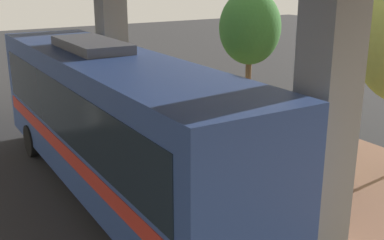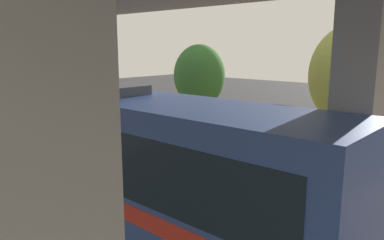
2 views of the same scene
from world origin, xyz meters
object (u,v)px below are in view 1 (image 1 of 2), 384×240
(planter_extra, at_px, (173,99))
(fire_hydrant, at_px, (198,134))
(planter_middle, at_px, (203,103))
(planter_front, at_px, (251,144))
(street_tree_near, at_px, (250,28))
(planter_back, at_px, (317,151))
(bus, at_px, (111,116))

(planter_extra, bearing_deg, fire_hydrant, 72.65)
(planter_middle, relative_size, planter_extra, 1.28)
(planter_front, distance_m, street_tree_near, 6.33)
(planter_front, distance_m, planter_middle, 4.08)
(planter_middle, height_order, street_tree_near, street_tree_near)
(planter_middle, height_order, planter_back, planter_middle)
(bus, height_order, street_tree_near, street_tree_near)
(planter_back, bearing_deg, planter_front, -48.32)
(planter_front, relative_size, planter_back, 0.95)
(planter_back, xyz_separation_m, street_tree_near, (-2.19, -5.98, 2.70))
(planter_extra, bearing_deg, bus, 47.92)
(planter_front, xyz_separation_m, street_tree_near, (-3.42, -4.59, 2.69))
(bus, relative_size, planter_back, 7.19)
(bus, bearing_deg, fire_hydrant, -156.42)
(planter_middle, distance_m, planter_extra, 1.95)
(bus, xyz_separation_m, street_tree_near, (-7.38, -3.90, 1.42))
(bus, distance_m, planter_back, 5.73)
(fire_hydrant, xyz_separation_m, planter_back, (-1.64, 3.63, 0.27))
(fire_hydrant, bearing_deg, planter_extra, -107.35)
(planter_front, xyz_separation_m, planter_back, (-1.23, 1.38, -0.00))
(planter_back, distance_m, planter_extra, 7.29)
(planter_back, relative_size, planter_extra, 1.07)
(bus, relative_size, street_tree_near, 2.39)
(planter_back, bearing_deg, planter_middle, -86.52)
(planter_back, relative_size, street_tree_near, 0.33)
(fire_hydrant, height_order, planter_extra, planter_extra)
(planter_front, relative_size, planter_middle, 0.80)
(fire_hydrant, relative_size, planter_front, 0.68)
(planter_middle, bearing_deg, planter_extra, -84.92)
(planter_front, height_order, street_tree_near, street_tree_near)
(bus, bearing_deg, planter_middle, -146.06)
(planter_middle, xyz_separation_m, planter_back, (-0.33, 5.35, -0.19))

